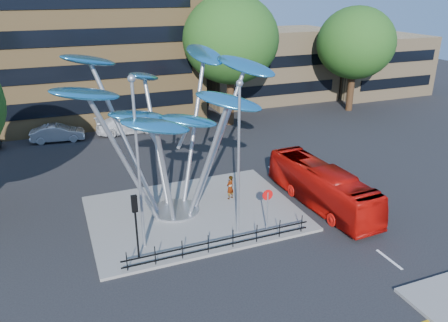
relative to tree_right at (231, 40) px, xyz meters
name	(u,v)px	position (x,y,z in m)	size (l,w,h in m)	color
ground	(253,266)	(-8.00, -22.00, -8.04)	(120.00, 120.00, 0.00)	black
traffic_island	(194,213)	(-9.00, -16.00, -7.96)	(12.00, 9.00, 0.15)	slate
low_building_near	(267,65)	(8.00, 8.00, -4.04)	(15.00, 8.00, 8.00)	tan
low_building_far	(375,65)	(22.00, 6.00, -4.54)	(12.00, 8.00, 7.00)	tan
tree_right	(231,40)	(0.00, 0.00, 0.00)	(8.80, 8.80, 12.11)	black
tree_far	(356,43)	(14.00, 0.00, -0.93)	(8.00, 8.00, 10.81)	black
leaf_sculpture	(168,100)	(-10.07, -15.32, -1.16)	(12.72, 9.54, 9.51)	#9EA0A5
street_lamp_left	(137,151)	(-12.50, -18.50, -2.68)	(0.36, 0.36, 8.80)	#9EA0A5
street_lamp_right	(239,146)	(-7.50, -19.00, -2.94)	(0.36, 0.36, 8.30)	#9EA0A5
traffic_light_island	(135,214)	(-13.00, -19.50, -5.42)	(0.28, 0.18, 3.42)	black
no_entry_sign_island	(267,203)	(-6.00, -19.48, -6.22)	(0.60, 0.10, 2.45)	#9EA0A5
pedestrian_railing_front	(221,243)	(-9.00, -20.30, -7.48)	(10.00, 0.06, 1.00)	black
red_bus	(322,186)	(-1.40, -17.75, -6.77)	(2.12, 9.06, 2.52)	#B80D08
pedestrian	(230,187)	(-6.34, -15.17, -7.11)	(0.57, 0.37, 1.55)	gray
parked_car_mid	(58,133)	(-15.84, 0.92, -7.30)	(1.56, 4.48, 1.47)	#ADB1B5
parked_car_right	(126,125)	(-9.89, 1.00, -7.24)	(2.22, 5.46, 1.58)	silver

